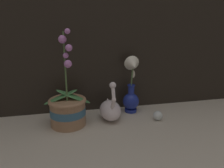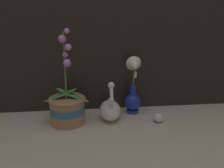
# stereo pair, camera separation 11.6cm
# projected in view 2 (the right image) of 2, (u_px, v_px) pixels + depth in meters

# --- Properties ---
(ground_plane) EXTENTS (2.80, 2.80, 0.00)m
(ground_plane) POSITION_uv_depth(u_px,v_px,m) (111.00, 131.00, 1.08)
(ground_plane) COLOR #BCB2A3
(window_backdrop) EXTENTS (2.80, 0.03, 1.20)m
(window_backdrop) POSITION_uv_depth(u_px,v_px,m) (105.00, 6.00, 1.19)
(window_backdrop) COLOR black
(window_backdrop) RESTS_ON ground_plane
(orchid_potted_plant) EXTENTS (0.24, 0.19, 0.49)m
(orchid_potted_plant) POSITION_uv_depth(u_px,v_px,m) (67.00, 107.00, 1.14)
(orchid_potted_plant) COLOR #9E7556
(orchid_potted_plant) RESTS_ON ground_plane
(swan_figurine) EXTENTS (0.12, 0.20, 0.23)m
(swan_figurine) POSITION_uv_depth(u_px,v_px,m) (110.00, 109.00, 1.19)
(swan_figurine) COLOR white
(swan_figurine) RESTS_ON ground_plane
(blue_vase) EXTENTS (0.09, 0.11, 0.33)m
(blue_vase) POSITION_uv_depth(u_px,v_px,m) (133.00, 91.00, 1.25)
(blue_vase) COLOR navy
(blue_vase) RESTS_ON ground_plane
(glass_sphere) EXTENTS (0.05, 0.05, 0.05)m
(glass_sphere) POSITION_uv_depth(u_px,v_px,m) (158.00, 118.00, 1.16)
(glass_sphere) COLOR silver
(glass_sphere) RESTS_ON ground_plane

